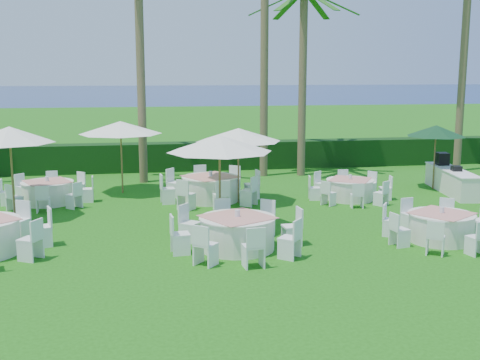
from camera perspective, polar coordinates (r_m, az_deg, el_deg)
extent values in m
plane|color=#1B590F|center=(14.62, -3.79, -6.63)|extent=(120.00, 120.00, 0.00)
cube|color=black|center=(26.21, -6.44, 2.22)|extent=(34.00, 1.00, 1.20)
plane|color=#081953|center=(116.01, -8.90, 8.06)|extent=(260.00, 260.00, 0.00)
cube|color=white|center=(15.55, -18.27, -4.30)|extent=(0.55, 0.55, 0.95)
cube|color=white|center=(16.47, -20.23, -3.62)|extent=(0.60, 0.60, 0.95)
cube|color=white|center=(14.54, -19.29, -5.36)|extent=(0.60, 0.60, 0.95)
cylinder|color=silver|center=(14.54, -0.25, -5.12)|extent=(1.78, 1.78, 0.77)
cylinder|color=silver|center=(14.44, -0.25, -3.60)|extent=(1.85, 1.85, 0.03)
cube|color=tan|center=(14.44, -0.25, -3.51)|extent=(1.94, 1.94, 0.01)
cylinder|color=silver|center=(14.42, -0.25, -3.18)|extent=(0.12, 0.12, 0.16)
cube|color=white|center=(14.92, 4.94, -4.45)|extent=(0.47, 0.47, 0.93)
cube|color=white|center=(15.70, 2.32, -3.68)|extent=(0.61, 0.61, 0.93)
cube|color=white|center=(15.83, -1.52, -3.56)|extent=(0.47, 0.47, 0.93)
cube|color=white|center=(15.25, -4.77, -4.12)|extent=(0.61, 0.61, 0.93)
cube|color=white|center=(14.25, -5.69, -5.17)|extent=(0.47, 0.47, 0.93)
cube|color=white|center=(13.39, -3.28, -6.16)|extent=(0.61, 0.61, 0.93)
cube|color=white|center=(13.23, 1.27, -6.34)|extent=(0.47, 0.47, 0.93)
cube|color=white|center=(13.89, 4.72, -5.56)|extent=(0.61, 0.61, 0.93)
cylinder|color=silver|center=(16.06, 18.51, -4.32)|extent=(1.60, 1.60, 0.69)
cylinder|color=silver|center=(15.98, 18.59, -3.08)|extent=(1.66, 1.66, 0.03)
cube|color=tan|center=(15.98, 18.59, -2.99)|extent=(1.79, 1.79, 0.01)
cylinder|color=silver|center=(15.96, 18.61, -2.69)|extent=(0.11, 0.11, 0.15)
cube|color=white|center=(16.86, 21.80, -3.61)|extent=(0.46, 0.46, 0.83)
cube|color=white|center=(17.26, 18.92, -3.11)|extent=(0.54, 0.54, 0.83)
cube|color=white|center=(16.99, 15.85, -3.15)|extent=(0.46, 0.46, 0.83)
cube|color=white|center=(16.20, 14.13, -3.72)|extent=(0.54, 0.54, 0.83)
cube|color=white|center=(15.30, 14.91, -4.58)|extent=(0.46, 0.46, 0.83)
cube|color=white|center=(14.84, 18.07, -5.20)|extent=(0.54, 0.54, 0.83)
cube|color=white|center=(15.15, 21.54, -5.11)|extent=(0.46, 0.46, 0.83)
cylinder|color=silver|center=(20.51, -17.76, -1.18)|extent=(1.60, 1.60, 0.70)
cylinder|color=silver|center=(20.44, -17.82, -0.19)|extent=(1.67, 1.67, 0.03)
cube|color=tan|center=(20.44, -17.82, -0.12)|extent=(1.71, 1.71, 0.01)
cylinder|color=silver|center=(20.42, -17.83, 0.11)|extent=(0.11, 0.11, 0.15)
cube|color=white|center=(20.39, -14.27, -0.87)|extent=(0.40, 0.40, 0.84)
cube|color=white|center=(21.28, -15.15, -0.45)|extent=(0.55, 0.55, 0.84)
cube|color=white|center=(21.72, -17.42, -0.35)|extent=(0.40, 0.40, 0.84)
cube|color=white|center=(21.47, -19.87, -0.61)|extent=(0.55, 0.55, 0.84)
cube|color=white|center=(20.68, -21.22, -1.10)|extent=(0.40, 0.40, 0.84)
cube|color=white|center=(19.76, -20.60, -1.56)|extent=(0.55, 0.55, 0.84)
cube|color=white|center=(19.27, -18.17, -1.70)|extent=(0.40, 0.40, 0.84)
cube|color=white|center=(19.54, -15.47, -1.40)|extent=(0.55, 0.55, 0.84)
cylinder|color=silver|center=(19.92, -2.80, -0.87)|extent=(1.83, 1.83, 0.80)
cylinder|color=silver|center=(19.85, -2.81, 0.28)|extent=(1.91, 1.91, 0.03)
cube|color=tan|center=(19.85, -2.82, 0.36)|extent=(2.01, 2.01, 0.01)
cylinder|color=silver|center=(19.83, -2.82, 0.60)|extent=(0.13, 0.13, 0.17)
cube|color=white|center=(20.28, 1.14, -0.44)|extent=(0.49, 0.49, 0.96)
cube|color=white|center=(21.12, -0.76, 0.00)|extent=(0.63, 0.63, 0.96)
cube|color=white|center=(21.28, -3.69, 0.06)|extent=(0.49, 0.49, 0.96)
cube|color=white|center=(20.69, -6.18, -0.28)|extent=(0.63, 0.63, 0.96)
cube|color=white|center=(19.64, -6.88, -0.86)|extent=(0.49, 0.49, 0.96)
cube|color=white|center=(18.73, -5.11, -1.37)|extent=(0.63, 0.63, 0.96)
cube|color=white|center=(18.54, -1.79, -1.45)|extent=(0.49, 0.49, 0.96)
cube|color=white|center=(19.21, 0.83, -1.04)|extent=(0.63, 0.63, 0.96)
cylinder|color=silver|center=(20.43, 10.37, -0.94)|extent=(1.53, 1.53, 0.66)
cylinder|color=silver|center=(20.37, 10.40, 0.00)|extent=(1.59, 1.59, 0.03)
cube|color=tan|center=(20.37, 10.41, 0.07)|extent=(1.69, 1.69, 0.01)
cylinder|color=silver|center=(20.35, 10.41, 0.31)|extent=(0.11, 0.11, 0.14)
cube|color=white|center=(21.40, 12.18, -0.32)|extent=(0.52, 0.52, 0.79)
cube|color=white|center=(21.57, 9.79, -0.15)|extent=(0.42, 0.42, 0.79)
cube|color=white|center=(21.10, 7.71, -0.33)|extent=(0.52, 0.52, 0.79)
cube|color=white|center=(20.23, 7.06, -0.77)|extent=(0.42, 0.42, 0.79)
cube|color=white|center=(19.46, 8.40, -1.24)|extent=(0.52, 0.52, 0.79)
cube|color=white|center=(19.27, 11.04, -1.43)|extent=(0.42, 0.42, 0.79)
cube|color=white|center=(19.79, 13.23, -1.21)|extent=(0.52, 0.52, 0.79)
cube|color=white|center=(20.68, 13.62, -0.74)|extent=(0.42, 0.42, 0.79)
cylinder|color=brown|center=(18.57, -20.79, 0.46)|extent=(0.06, 0.06, 2.59)
cone|color=white|center=(18.42, -21.02, 4.04)|extent=(2.56, 2.56, 0.47)
sphere|color=brown|center=(18.41, -21.05, 4.54)|extent=(0.10, 0.10, 0.10)
cylinder|color=brown|center=(16.32, -1.93, -0.39)|extent=(0.06, 0.06, 2.45)
cone|color=white|center=(16.15, -1.95, 3.46)|extent=(2.86, 2.86, 0.44)
sphere|color=brown|center=(16.13, -1.96, 4.00)|extent=(0.10, 0.10, 0.10)
cylinder|color=brown|center=(21.52, -11.16, 2.00)|extent=(0.06, 0.06, 2.44)
cone|color=white|center=(21.39, -11.26, 4.90)|extent=(2.87, 2.87, 0.44)
sphere|color=brown|center=(21.38, -11.28, 5.31)|extent=(0.10, 0.10, 0.10)
cylinder|color=brown|center=(19.47, -0.15, 1.21)|extent=(0.06, 0.06, 2.35)
cone|color=white|center=(19.33, -0.15, 4.31)|extent=(2.76, 2.76, 0.42)
sphere|color=brown|center=(19.32, -0.15, 4.74)|extent=(0.09, 0.09, 0.09)
cylinder|color=brown|center=(22.98, 17.95, 1.96)|extent=(0.05, 0.05, 2.24)
cone|color=#0F381C|center=(22.87, 18.09, 4.46)|extent=(2.11, 2.11, 0.40)
sphere|color=brown|center=(22.85, 18.11, 4.81)|extent=(0.09, 0.09, 0.09)
cube|color=silver|center=(22.54, 19.43, -0.14)|extent=(1.22, 3.64, 0.80)
cube|color=white|center=(22.47, 19.50, 0.92)|extent=(1.27, 3.69, 0.04)
cube|color=black|center=(23.43, 18.62, 1.93)|extent=(0.47, 0.54, 0.45)
cube|color=black|center=(22.12, 19.84, 1.04)|extent=(0.35, 0.35, 0.18)
cylinder|color=brown|center=(23.27, -9.40, 10.20)|extent=(0.32, 0.32, 8.54)
cylinder|color=brown|center=(24.55, 2.35, 15.54)|extent=(0.32, 0.32, 13.00)
cylinder|color=brown|center=(24.68, 5.95, 8.96)|extent=(0.32, 0.32, 7.40)
cube|color=#215214|center=(24.91, 8.71, 16.31)|extent=(2.22, 0.73, 1.00)
cube|color=#215214|center=(25.80, 7.22, 16.13)|extent=(1.68, 1.83, 1.00)
cube|color=#215214|center=(25.74, 4.68, 16.19)|extent=(0.95, 2.18, 1.00)
cube|color=#215214|center=(24.78, 3.45, 16.44)|extent=(2.22, 0.73, 1.00)
cube|color=#215214|center=(23.85, 4.87, 16.66)|extent=(1.68, 1.83, 1.00)
cube|color=#215214|center=(23.92, 7.60, 16.59)|extent=(0.95, 2.18, 1.00)
cylinder|color=brown|center=(27.27, 20.45, 10.95)|extent=(0.32, 0.32, 9.73)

